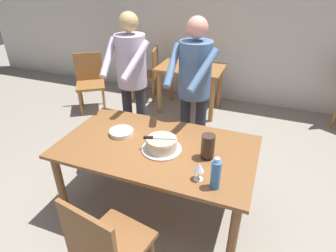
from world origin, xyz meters
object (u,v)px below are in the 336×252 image
at_px(cake_on_platter, 162,145).
at_px(cake_knife, 153,138).
at_px(hurricane_lamp, 208,146).
at_px(background_chair_0, 148,72).
at_px(person_cutting_cake, 194,84).
at_px(chair_near_side, 106,245).
at_px(person_standing_beside, 132,75).
at_px(plate_stack, 121,132).
at_px(water_bottle, 216,174).
at_px(background_chair_2, 90,80).
at_px(background_table, 191,76).
at_px(wine_glass_near, 199,168).
at_px(main_dining_table, 157,155).

distance_m(cake_on_platter, cake_knife, 0.10).
height_order(hurricane_lamp, background_chair_0, hurricane_lamp).
distance_m(cake_knife, background_chair_0, 2.79).
relative_size(person_cutting_cake, chair_near_side, 1.91).
xyz_separation_m(hurricane_lamp, person_standing_beside, (-1.04, 0.74, 0.22)).
relative_size(chair_near_side, background_chair_0, 1.00).
distance_m(cake_on_platter, plate_stack, 0.45).
relative_size(cake_on_platter, background_chair_0, 0.38).
bearing_deg(cake_on_platter, water_bottle, -29.76).
bearing_deg(hurricane_lamp, water_bottle, -67.41).
height_order(cake_on_platter, background_chair_2, background_chair_2).
relative_size(person_cutting_cake, person_standing_beside, 1.00).
distance_m(person_standing_beside, background_table, 1.61).
height_order(cake_knife, chair_near_side, chair_near_side).
bearing_deg(cake_knife, water_bottle, -25.08).
bearing_deg(wine_glass_near, hurricane_lamp, 91.36).
distance_m(main_dining_table, cake_knife, 0.22).
distance_m(chair_near_side, background_chair_2, 3.22).
bearing_deg(cake_on_platter, person_standing_beside, 130.71).
distance_m(person_standing_beside, background_chair_0, 1.91).
bearing_deg(wine_glass_near, main_dining_table, 147.04).
distance_m(wine_glass_near, chair_near_side, 0.81).
distance_m(person_standing_beside, chair_near_side, 1.79).
xyz_separation_m(cake_on_platter, cake_knife, (-0.07, -0.02, 0.06)).
bearing_deg(hurricane_lamp, cake_knife, -173.85).
distance_m(water_bottle, background_table, 2.76).
bearing_deg(cake_on_platter, background_chair_2, 138.06).
xyz_separation_m(plate_stack, background_table, (0.01, 2.18, -0.19)).
bearing_deg(person_standing_beside, hurricane_lamp, -35.26).
bearing_deg(person_cutting_cake, background_table, 107.53).
relative_size(water_bottle, person_standing_beside, 0.15).
distance_m(cake_knife, background_chair_2, 2.64).
bearing_deg(person_cutting_cake, water_bottle, -65.70).
xyz_separation_m(plate_stack, person_standing_beside, (-0.22, 0.66, 0.31)).
bearing_deg(cake_knife, main_dining_table, 86.64).
height_order(cake_knife, water_bottle, water_bottle).
bearing_deg(cake_on_platter, background_chair_0, 116.95).
relative_size(main_dining_table, water_bottle, 6.75).
height_order(wine_glass_near, background_chair_0, background_chair_0).
xyz_separation_m(plate_stack, background_chair_0, (-0.82, 2.38, -0.28)).
bearing_deg(chair_near_side, person_cutting_cake, 85.48).
distance_m(plate_stack, chair_near_side, 1.03).
bearing_deg(hurricane_lamp, background_table, 109.99).
distance_m(water_bottle, person_standing_beside, 1.60).
xyz_separation_m(wine_glass_near, hurricane_lamp, (-0.01, 0.28, 0.00)).
distance_m(cake_knife, wine_glass_near, 0.52).
bearing_deg(background_chair_2, person_cutting_cake, -27.10).
xyz_separation_m(cake_on_platter, hurricane_lamp, (0.39, 0.03, 0.06)).
relative_size(main_dining_table, cake_on_platter, 4.96).
relative_size(wine_glass_near, background_chair_0, 0.16).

